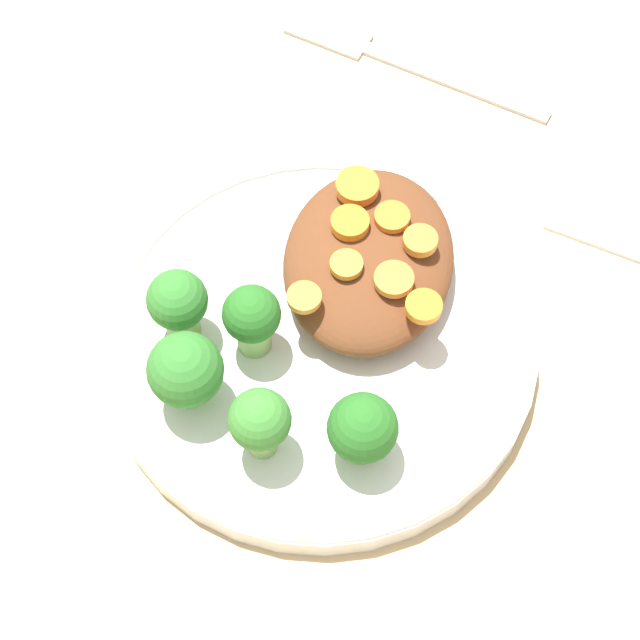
% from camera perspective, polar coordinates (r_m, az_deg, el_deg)
% --- Properties ---
extents(ground_plane, '(4.00, 4.00, 0.00)m').
position_cam_1_polar(ground_plane, '(0.62, 0.00, -1.44)').
color(ground_plane, tan).
extents(plate, '(0.25, 0.25, 0.02)m').
position_cam_1_polar(plate, '(0.61, 0.00, -0.94)').
color(plate, silver).
rests_on(plate, ground_plane).
extents(stew_mound, '(0.12, 0.10, 0.04)m').
position_cam_1_polar(stew_mound, '(0.61, 2.62, 3.25)').
color(stew_mound, brown).
rests_on(stew_mound, plate).
extents(broccoli_floret_0, '(0.04, 0.04, 0.05)m').
position_cam_1_polar(broccoli_floret_0, '(0.56, -7.19, -2.71)').
color(broccoli_floret_0, '#759E51').
rests_on(broccoli_floret_0, plate).
extents(broccoli_floret_1, '(0.04, 0.04, 0.05)m').
position_cam_1_polar(broccoli_floret_1, '(0.55, 2.28, -5.86)').
color(broccoli_floret_1, '#7FA85B').
rests_on(broccoli_floret_1, plate).
extents(broccoli_floret_2, '(0.03, 0.03, 0.05)m').
position_cam_1_polar(broccoli_floret_2, '(0.58, -7.58, 0.86)').
color(broccoli_floret_2, '#759E51').
rests_on(broccoli_floret_2, plate).
extents(broccoli_floret_3, '(0.03, 0.03, 0.05)m').
position_cam_1_polar(broccoli_floret_3, '(0.55, -3.23, -5.47)').
color(broccoli_floret_3, '#7FA85B').
rests_on(broccoli_floret_3, plate).
extents(broccoli_floret_4, '(0.03, 0.03, 0.05)m').
position_cam_1_polar(broccoli_floret_4, '(0.58, -3.65, 0.09)').
color(broccoli_floret_4, '#7FA85B').
rests_on(broccoli_floret_4, plate).
extents(carrot_slice_0, '(0.02, 0.02, 0.00)m').
position_cam_1_polar(carrot_slice_0, '(0.58, 3.96, 2.18)').
color(carrot_slice_0, orange).
rests_on(carrot_slice_0, stew_mound).
extents(carrot_slice_1, '(0.02, 0.02, 0.01)m').
position_cam_1_polar(carrot_slice_1, '(0.60, 1.61, 5.20)').
color(carrot_slice_1, orange).
rests_on(carrot_slice_1, stew_mound).
extents(carrot_slice_2, '(0.02, 0.02, 0.01)m').
position_cam_1_polar(carrot_slice_2, '(0.61, 2.00, 7.14)').
color(carrot_slice_2, orange).
rests_on(carrot_slice_2, stew_mound).
extents(carrot_slice_3, '(0.02, 0.02, 0.00)m').
position_cam_1_polar(carrot_slice_3, '(0.58, -0.77, 1.59)').
color(carrot_slice_3, orange).
rests_on(carrot_slice_3, stew_mound).
extents(carrot_slice_4, '(0.02, 0.02, 0.01)m').
position_cam_1_polar(carrot_slice_4, '(0.57, 5.55, 0.72)').
color(carrot_slice_4, orange).
rests_on(carrot_slice_4, stew_mound).
extents(carrot_slice_5, '(0.02, 0.02, 0.00)m').
position_cam_1_polar(carrot_slice_5, '(0.60, 3.86, 5.51)').
color(carrot_slice_5, orange).
rests_on(carrot_slice_5, stew_mound).
extents(carrot_slice_6, '(0.02, 0.02, 0.01)m').
position_cam_1_polar(carrot_slice_6, '(0.59, 5.37, 4.24)').
color(carrot_slice_6, orange).
rests_on(carrot_slice_6, stew_mound).
extents(carrot_slice_7, '(0.02, 0.02, 0.00)m').
position_cam_1_polar(carrot_slice_7, '(0.58, 1.42, 2.98)').
color(carrot_slice_7, orange).
rests_on(carrot_slice_7, stew_mound).
extents(fork, '(0.07, 0.19, 0.01)m').
position_cam_1_polar(fork, '(0.75, 3.76, 13.87)').
color(fork, silver).
rests_on(fork, ground_plane).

